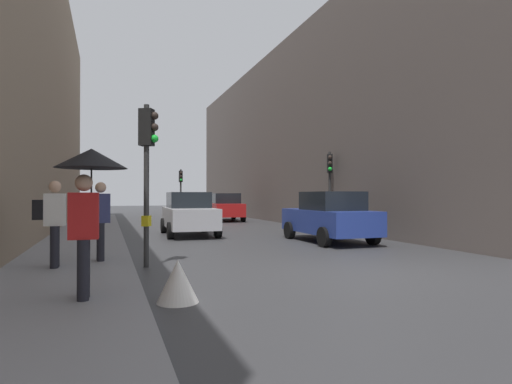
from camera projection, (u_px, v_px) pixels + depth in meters
name	position (u px, v px, depth m)	size (l,w,h in m)	color
ground_plane	(366.00, 273.00, 8.67)	(120.00, 120.00, 0.00)	#38383A
sidewalk_kerb	(81.00, 247.00, 12.34)	(2.56, 40.00, 0.16)	gray
building_facade_right	(347.00, 142.00, 28.71)	(12.00, 34.61, 10.72)	#5B514C
traffic_light_near_right	(147.00, 155.00, 9.41)	(0.45, 0.36, 3.70)	#2D2D2D
traffic_light_mid_street	(330.00, 177.00, 18.49)	(0.35, 0.45, 3.58)	#2D2D2D
traffic_light_far_median	(181.00, 184.00, 30.44)	(0.24, 0.43, 3.55)	#2D2D2D
car_silver_hatchback	(189.00, 214.00, 16.97)	(2.13, 4.26, 1.76)	#BCBCC1
car_blue_van	(329.00, 217.00, 14.52)	(2.06, 4.22, 1.76)	navy
car_red_sedan	(225.00, 207.00, 26.47)	(2.25, 4.31, 1.76)	red
pedestrian_with_umbrella	(89.00, 181.00, 5.90)	(1.00, 1.00, 2.14)	black
pedestrian_with_grey_backpack	(98.00, 216.00, 9.31)	(0.62, 0.36, 1.77)	black
pedestrian_with_black_backpack	(52.00, 218.00, 8.42)	(0.60, 0.36, 1.77)	black
warning_sign_triangle	(178.00, 281.00, 6.29)	(0.64, 0.64, 0.65)	silver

